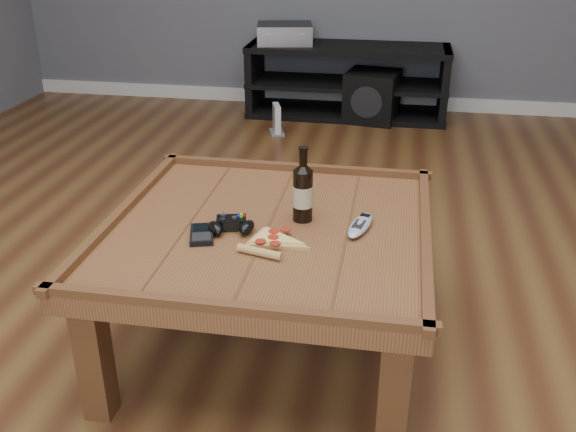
% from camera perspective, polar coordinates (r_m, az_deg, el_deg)
% --- Properties ---
extents(ground, '(6.00, 6.00, 0.00)m').
position_cam_1_polar(ground, '(2.25, -1.61, -11.18)').
color(ground, '#462614').
rests_on(ground, ground).
extents(baseboard, '(5.00, 0.02, 0.10)m').
position_cam_1_polar(baseboard, '(4.94, 5.44, 10.25)').
color(baseboard, silver).
rests_on(baseboard, ground).
extents(coffee_table, '(1.03, 1.03, 0.48)m').
position_cam_1_polar(coffee_table, '(2.04, -1.75, -2.35)').
color(coffee_table, '#5A3019').
rests_on(coffee_table, ground).
extents(media_console, '(1.40, 0.45, 0.50)m').
position_cam_1_polar(media_console, '(4.66, 5.27, 11.81)').
color(media_console, black).
rests_on(media_console, ground).
extents(beer_bottle, '(0.06, 0.06, 0.25)m').
position_cam_1_polar(beer_bottle, '(2.01, 1.33, 2.21)').
color(beer_bottle, black).
rests_on(beer_bottle, coffee_table).
extents(game_controller, '(0.16, 0.12, 0.04)m').
position_cam_1_polar(game_controller, '(1.98, -5.06, -0.82)').
color(game_controller, black).
rests_on(game_controller, coffee_table).
extents(pizza_slice, '(0.21, 0.27, 0.03)m').
position_cam_1_polar(pizza_slice, '(1.90, -1.49, -2.30)').
color(pizza_slice, tan).
rests_on(pizza_slice, coffee_table).
extents(smartphone, '(0.10, 0.14, 0.02)m').
position_cam_1_polar(smartphone, '(1.96, -7.67, -1.61)').
color(smartphone, black).
rests_on(smartphone, coffee_table).
extents(remote_control, '(0.10, 0.19, 0.03)m').
position_cam_1_polar(remote_control, '(2.00, 6.44, -0.81)').
color(remote_control, '#9FA5AC').
rests_on(remote_control, coffee_table).
extents(av_receiver, '(0.43, 0.38, 0.13)m').
position_cam_1_polar(av_receiver, '(4.65, -0.30, 15.91)').
color(av_receiver, black).
rests_on(av_receiver, media_console).
extents(subwoofer, '(0.40, 0.40, 0.34)m').
position_cam_1_polar(subwoofer, '(4.59, 7.48, 10.52)').
color(subwoofer, black).
rests_on(subwoofer, ground).
extents(game_console, '(0.13, 0.17, 0.19)m').
position_cam_1_polar(game_console, '(4.29, -1.01, 8.50)').
color(game_console, slate).
rests_on(game_console, ground).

